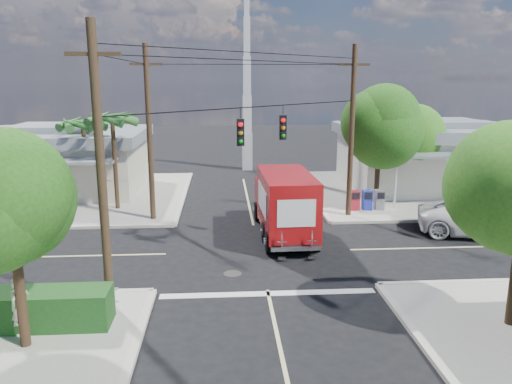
{
  "coord_description": "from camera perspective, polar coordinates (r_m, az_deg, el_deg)",
  "views": [
    {
      "loc": [
        -1.51,
        -20.36,
        7.3
      ],
      "look_at": [
        0.0,
        2.0,
        2.2
      ],
      "focal_mm": 35.0,
      "sensor_mm": 36.0,
      "label": 1
    }
  ],
  "objects": [
    {
      "name": "building_nw",
      "position": [
        34.83,
        -21.39,
        3.55
      ],
      "size": [
        10.8,
        10.2,
        4.3
      ],
      "color": "beige",
      "rests_on": "sidewalk_nw"
    },
    {
      "name": "ground",
      "position": [
        21.68,
        0.36,
        -6.86
      ],
      "size": [
        120.0,
        120.0,
        0.0
      ],
      "primitive_type": "plane",
      "color": "black",
      "rests_on": "ground"
    },
    {
      "name": "radio_tower",
      "position": [
        40.44,
        -1.03,
        10.47
      ],
      "size": [
        0.8,
        0.8,
        17.0
      ],
      "color": "silver",
      "rests_on": "ground"
    },
    {
      "name": "tree_ne_front",
      "position": [
        28.6,
        14.02,
        7.36
      ],
      "size": [
        4.21,
        4.14,
        6.66
      ],
      "color": "#422D1C",
      "rests_on": "sidewalk_ne"
    },
    {
      "name": "sidewalk_ne",
      "position": [
        34.37,
        17.36,
        0.09
      ],
      "size": [
        14.12,
        14.12,
        0.14
      ],
      "color": "#A49F94",
      "rests_on": "ground"
    },
    {
      "name": "picket_fence",
      "position": [
        17.36,
        -25.25,
        -10.9
      ],
      "size": [
        5.94,
        0.06,
        1.0
      ],
      "color": "silver",
      "rests_on": "sidewalk_sw"
    },
    {
      "name": "parked_car",
      "position": [
        25.99,
        24.57,
        -2.78
      ],
      "size": [
        6.54,
        4.53,
        1.66
      ],
      "primitive_type": "imported",
      "rotation": [
        0.0,
        0.0,
        1.24
      ],
      "color": "silver",
      "rests_on": "ground"
    },
    {
      "name": "hedge_sw",
      "position": [
        16.75,
        -26.89,
        -11.9
      ],
      "size": [
        6.2,
        1.2,
        1.1
      ],
      "primitive_type": "cube",
      "color": "#134115",
      "rests_on": "sidewalk_sw"
    },
    {
      "name": "road_markings",
      "position": [
        20.3,
        0.67,
        -8.24
      ],
      "size": [
        32.0,
        32.0,
        0.01
      ],
      "color": "beige",
      "rests_on": "ground"
    },
    {
      "name": "building_ne",
      "position": [
        35.58,
        19.42,
        4.05
      ],
      "size": [
        11.8,
        10.2,
        4.5
      ],
      "color": "white",
      "rests_on": "sidewalk_ne"
    },
    {
      "name": "sidewalk_nw",
      "position": [
        33.4,
        -20.05,
        -0.47
      ],
      "size": [
        14.12,
        14.12,
        0.14
      ],
      "color": "#A49F94",
      "rests_on": "ground"
    },
    {
      "name": "palm_nw_front",
      "position": [
        28.58,
        -16.1,
        7.8
      ],
      "size": [
        3.01,
        3.08,
        5.59
      ],
      "color": "#422D1C",
      "rests_on": "sidewalk_nw"
    },
    {
      "name": "utility_poles",
      "position": [
        22.12,
        -4.05,
        5.97
      ],
      "size": [
        12.0,
        10.68,
        9.0
      ],
      "color": "#473321",
      "rests_on": "ground"
    },
    {
      "name": "palm_nw_back",
      "position": [
        30.54,
        -19.17,
        7.18
      ],
      "size": [
        3.01,
        3.08,
        5.19
      ],
      "color": "#422D1C",
      "rests_on": "sidewalk_nw"
    },
    {
      "name": "pedestrian",
      "position": [
        16.01,
        -25.33,
        -11.74
      ],
      "size": [
        0.68,
        0.74,
        1.68
      ],
      "primitive_type": "imported",
      "rotation": [
        0.0,
        0.0,
        0.99
      ],
      "color": "beige",
      "rests_on": "sidewalk_sw"
    },
    {
      "name": "vending_boxes",
      "position": [
        28.52,
        12.56,
        -0.89
      ],
      "size": [
        1.9,
        0.5,
        1.1
      ],
      "color": "#AF1D2A",
      "rests_on": "sidewalk_ne"
    },
    {
      "name": "tree_sw_front",
      "position": [
        14.25,
        -26.38,
        -0.57
      ],
      "size": [
        3.88,
        3.78,
        6.03
      ],
      "color": "#422D1C",
      "rests_on": "sidewalk_sw"
    },
    {
      "name": "delivery_truck",
      "position": [
        23.55,
        3.25,
        -1.27
      ],
      "size": [
        2.5,
        7.24,
        3.1
      ],
      "color": "black",
      "rests_on": "ground"
    },
    {
      "name": "tree_ne_back",
      "position": [
        31.58,
        17.28,
        6.59
      ],
      "size": [
        3.77,
        3.66,
        5.82
      ],
      "color": "#422D1C",
      "rests_on": "sidewalk_ne"
    }
  ]
}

